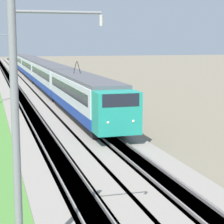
% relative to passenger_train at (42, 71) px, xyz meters
% --- Properties ---
extents(ballast_main, '(240.00, 4.40, 0.30)m').
position_rel_passenger_train_xyz_m(ballast_main, '(-10.73, 4.17, -2.21)').
color(ballast_main, gray).
rests_on(ballast_main, ground).
extents(ballast_adjacent, '(240.00, 4.40, 0.30)m').
position_rel_passenger_train_xyz_m(ballast_adjacent, '(-10.73, -0.00, -2.21)').
color(ballast_adjacent, gray).
rests_on(ballast_adjacent, ground).
extents(track_main, '(240.00, 1.57, 0.45)m').
position_rel_passenger_train_xyz_m(track_main, '(-10.73, 4.17, -2.20)').
color(track_main, '#4C4238').
rests_on(track_main, ground).
extents(track_adjacent, '(240.00, 1.57, 0.45)m').
position_rel_passenger_train_xyz_m(track_adjacent, '(-10.73, -0.00, -2.20)').
color(track_adjacent, '#4C4238').
rests_on(track_adjacent, ground).
extents(passenger_train, '(81.84, 2.99, 5.04)m').
position_rel_passenger_train_xyz_m(passenger_train, '(0.00, 0.00, 0.00)').
color(passenger_train, teal).
rests_on(passenger_train, ground).
extents(catenary_mast_near, '(0.22, 2.56, 8.49)m').
position_rel_passenger_train_xyz_m(catenary_mast_near, '(-54.67, 7.05, 2.03)').
color(catenary_mast_near, slate).
rests_on(catenary_mast_near, ground).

